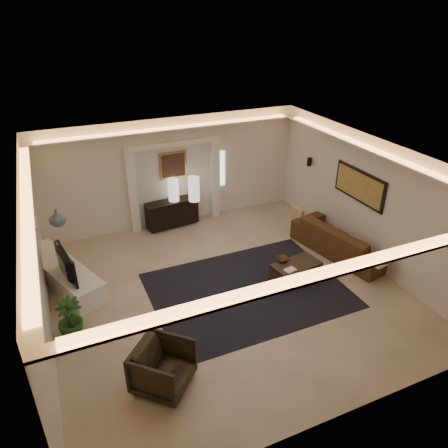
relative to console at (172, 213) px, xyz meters
name	(u,v)px	position (x,y,z in m)	size (l,w,h in m)	color
floor	(227,289)	(0.18, -3.25, -0.40)	(7.00, 7.00, 0.00)	#C3AB90
ceiling	(227,160)	(0.18, -3.25, 2.50)	(7.00, 7.00, 0.00)	white
wall_back	(173,172)	(0.18, 0.25, 1.05)	(7.00, 7.00, 0.00)	silver
wall_front	(336,348)	(0.18, -6.75, 1.05)	(7.00, 7.00, 0.00)	silver
wall_left	(37,270)	(-3.32, -3.25, 1.05)	(7.00, 7.00, 0.00)	silver
wall_right	(368,200)	(3.68, -3.25, 1.05)	(7.00, 7.00, 0.00)	silver
cove_soffit	(227,174)	(0.18, -3.25, 2.22)	(7.00, 7.00, 0.04)	silver
daylight_slit	(220,169)	(1.53, 0.23, 0.95)	(0.25, 0.03, 1.00)	white
area_rug	(248,290)	(0.58, -3.45, -0.39)	(4.00, 3.00, 0.01)	black
pilaster_left	(132,193)	(-0.97, 0.15, 0.70)	(0.22, 0.20, 2.20)	silver
pilaster_right	(215,179)	(1.33, 0.15, 0.70)	(0.22, 0.20, 2.20)	silver
alcove_header	(173,144)	(0.18, 0.15, 1.85)	(2.52, 0.20, 0.12)	silver
painting_frame	(173,165)	(0.18, 0.22, 1.25)	(0.74, 0.04, 0.74)	tan
painting_canvas	(174,166)	(0.18, 0.19, 1.25)	(0.62, 0.02, 0.62)	#4C2D1E
art_panel_frame	(359,186)	(3.65, -2.95, 1.30)	(0.04, 1.64, 0.74)	black
art_panel_gold	(359,186)	(3.62, -2.95, 1.30)	(0.02, 1.50, 0.62)	tan
wall_sconce	(309,162)	(3.56, -1.05, 1.28)	(0.12, 0.12, 0.22)	black
wall_niche	(35,223)	(-3.26, -1.85, 1.25)	(0.10, 0.55, 0.04)	silver
console	(172,213)	(0.00, 0.00, 0.00)	(1.39, 0.43, 0.69)	black
lamp_left	(173,189)	(0.08, 0.00, 0.69)	(0.28, 0.28, 0.62)	white
lamp_right	(194,189)	(0.58, -0.22, 0.69)	(0.30, 0.30, 0.66)	#F3EACE
media_ledge	(63,274)	(-2.97, -1.60, -0.18)	(0.65, 2.62, 0.49)	white
tv	(62,266)	(-2.95, -2.16, 0.36)	(0.14, 1.06, 0.61)	black
figurine	(58,248)	(-2.97, -1.16, 0.24)	(0.12, 0.12, 0.33)	#3A281F
ginger_jar	(57,218)	(-2.85, -2.17, 1.44)	(0.32, 0.32, 0.33)	slate
plant	(70,319)	(-2.97, -3.43, 0.01)	(0.46, 0.46, 0.82)	#244A19
sofa	(341,239)	(3.33, -2.98, -0.03)	(0.98, 2.51, 0.73)	#463620
throw_blanket	(378,260)	(3.27, -4.27, 0.15)	(0.53, 0.43, 0.06)	beige
throw_pillow	(297,214)	(2.87, -1.70, 0.15)	(0.11, 0.37, 0.37)	tan
coffee_table	(296,271)	(1.73, -3.50, -0.20)	(1.05, 0.57, 0.39)	black
bowl	(283,259)	(1.52, -3.27, 0.04)	(0.27, 0.27, 0.07)	#322115
magazine	(290,270)	(1.46, -3.67, 0.02)	(0.24, 0.17, 0.03)	beige
armchair	(163,367)	(-1.76, -5.16, -0.01)	(0.82, 0.85, 0.77)	black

